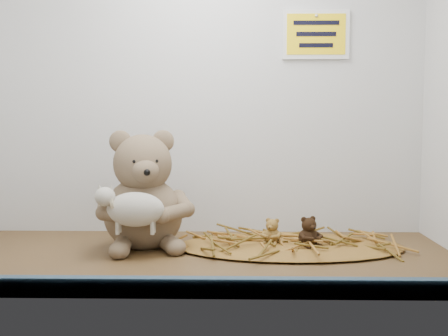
{
  "coord_description": "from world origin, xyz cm",
  "views": [
    {
      "loc": [
        7.92,
        -127.18,
        32.15
      ],
      "look_at": [
        5.34,
        3.01,
        20.54
      ],
      "focal_mm": 45.0,
      "sensor_mm": 36.0,
      "label": 1
    }
  ],
  "objects_px": {
    "toy_lamb": "(135,209)",
    "mini_teddy_brown": "(309,230)",
    "mini_teddy_tan": "(272,230)",
    "main_teddy": "(143,189)"
  },
  "relations": [
    {
      "from": "main_teddy",
      "to": "toy_lamb",
      "type": "relative_size",
      "value": 1.69
    },
    {
      "from": "main_teddy",
      "to": "mini_teddy_tan",
      "type": "distance_m",
      "value": 0.34
    },
    {
      "from": "toy_lamb",
      "to": "mini_teddy_brown",
      "type": "distance_m",
      "value": 0.42
    },
    {
      "from": "mini_teddy_tan",
      "to": "mini_teddy_brown",
      "type": "height_order",
      "value": "mini_teddy_brown"
    },
    {
      "from": "mini_teddy_tan",
      "to": "mini_teddy_brown",
      "type": "distance_m",
      "value": 0.09
    },
    {
      "from": "toy_lamb",
      "to": "mini_teddy_tan",
      "type": "bearing_deg",
      "value": 20.37
    },
    {
      "from": "main_teddy",
      "to": "mini_teddy_brown",
      "type": "distance_m",
      "value": 0.42
    },
    {
      "from": "main_teddy",
      "to": "toy_lamb",
      "type": "bearing_deg",
      "value": -105.18
    },
    {
      "from": "mini_teddy_tan",
      "to": "mini_teddy_brown",
      "type": "bearing_deg",
      "value": 2.97
    },
    {
      "from": "main_teddy",
      "to": "mini_teddy_brown",
      "type": "xyz_separation_m",
      "value": [
        0.41,
        -0.02,
        -0.1
      ]
    }
  ]
}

